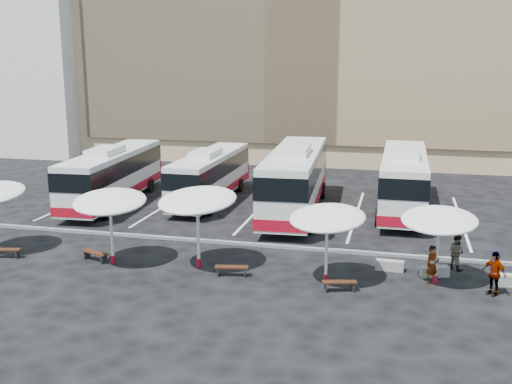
% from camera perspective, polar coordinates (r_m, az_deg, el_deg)
% --- Properties ---
extents(ground, '(120.00, 120.00, 0.00)m').
position_cam_1_polar(ground, '(30.00, -3.24, -5.23)').
color(ground, black).
rests_on(ground, ground).
extents(sandstone_building, '(42.00, 18.25, 29.60)m').
position_cam_1_polar(sandstone_building, '(59.85, 5.90, 15.88)').
color(sandstone_building, tan).
rests_on(sandstone_building, ground).
extents(apartment_block, '(14.00, 14.00, 18.00)m').
position_cam_1_polar(apartment_block, '(66.21, -20.03, 11.74)').
color(apartment_block, silver).
rests_on(apartment_block, ground).
extents(curb_divider, '(34.00, 0.25, 0.15)m').
position_cam_1_polar(curb_divider, '(30.43, -2.96, -4.81)').
color(curb_divider, black).
rests_on(curb_divider, ground).
extents(bay_lines, '(24.15, 12.00, 0.01)m').
position_cam_1_polar(bay_lines, '(37.42, 0.34, -1.57)').
color(bay_lines, white).
rests_on(bay_lines, ground).
extents(bus_0, '(3.35, 11.97, 3.75)m').
position_cam_1_polar(bus_0, '(39.57, -13.47, 1.70)').
color(bus_0, silver).
rests_on(bus_0, ground).
extents(bus_1, '(2.59, 10.99, 3.49)m').
position_cam_1_polar(bus_1, '(39.17, -4.37, 1.70)').
color(bus_1, silver).
rests_on(bus_1, ground).
extents(bus_2, '(3.69, 13.43, 4.21)m').
position_cam_1_polar(bus_2, '(36.23, 3.77, 1.41)').
color(bus_2, silver).
rests_on(bus_2, ground).
extents(bus_3, '(2.91, 12.35, 3.92)m').
position_cam_1_polar(bus_3, '(37.70, 13.88, 1.27)').
color(bus_3, silver).
rests_on(bus_3, ground).
extents(sunshade_1, '(3.85, 3.88, 3.42)m').
position_cam_1_polar(sunshade_1, '(27.56, -13.75, -0.91)').
color(sunshade_1, silver).
rests_on(sunshade_1, ground).
extents(sunshade_2, '(4.32, 4.35, 3.64)m').
position_cam_1_polar(sunshade_2, '(26.35, -5.60, -0.82)').
color(sunshade_2, silver).
rests_on(sunshade_2, ground).
extents(sunshade_3, '(3.96, 3.98, 3.29)m').
position_cam_1_polar(sunshade_3, '(24.67, 6.81, -2.49)').
color(sunshade_3, silver).
rests_on(sunshade_3, ground).
extents(sunshade_4, '(3.53, 3.57, 3.22)m').
position_cam_1_polar(sunshade_4, '(25.53, 17.05, -2.60)').
color(sunshade_4, silver).
rests_on(sunshade_4, ground).
extents(wood_bench_0, '(1.46, 0.69, 0.43)m').
position_cam_1_polar(wood_bench_0, '(30.62, -22.78, -5.21)').
color(wood_bench_0, black).
rests_on(wood_bench_0, ground).
extents(wood_bench_1, '(1.48, 0.86, 0.44)m').
position_cam_1_polar(wood_bench_1, '(28.78, -15.06, -5.74)').
color(wood_bench_1, black).
rests_on(wood_bench_1, ground).
extents(wood_bench_2, '(1.48, 0.64, 0.44)m').
position_cam_1_polar(wood_bench_2, '(25.99, -2.35, -7.30)').
color(wood_bench_2, black).
rests_on(wood_bench_2, ground).
extents(wood_bench_3, '(1.44, 0.75, 0.43)m').
position_cam_1_polar(wood_bench_3, '(24.58, 7.94, -8.64)').
color(wood_bench_3, black).
rests_on(wood_bench_3, ground).
extents(conc_bench_0, '(1.23, 0.46, 0.46)m').
position_cam_1_polar(conc_bench_0, '(27.32, 12.61, -6.84)').
color(conc_bench_0, gray).
rests_on(conc_bench_0, ground).
extents(conc_bench_1, '(1.28, 0.79, 0.46)m').
position_cam_1_polar(conc_bench_1, '(27.07, 16.64, -7.26)').
color(conc_bench_1, gray).
rests_on(conc_bench_1, ground).
extents(passenger_0, '(0.73, 0.67, 1.67)m').
position_cam_1_polar(passenger_0, '(25.96, 16.45, -6.69)').
color(passenger_0, black).
rests_on(passenger_0, ground).
extents(passenger_1, '(0.99, 0.98, 1.61)m').
position_cam_1_polar(passenger_1, '(28.05, 18.57, -5.45)').
color(passenger_1, black).
rests_on(passenger_1, ground).
extents(passenger_2, '(1.06, 1.05, 1.80)m').
position_cam_1_polar(passenger_2, '(25.63, 21.73, -7.19)').
color(passenger_2, black).
rests_on(passenger_2, ground).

